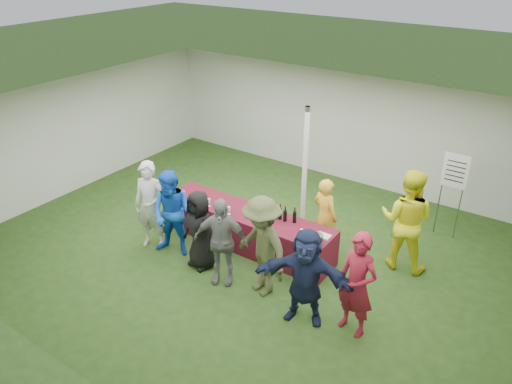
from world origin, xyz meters
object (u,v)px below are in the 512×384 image
Objects in this scene: staff_pourer at (325,216)px; customer_1 at (173,214)px; staff_back at (406,220)px; serving_table at (248,229)px; customer_6 at (357,285)px; customer_3 at (221,241)px; customer_0 at (151,206)px; wine_list_sign at (454,177)px; customer_5 at (306,276)px; customer_2 at (200,230)px; dump_bucket at (316,239)px; customer_4 at (262,247)px.

staff_pourer is 0.91× the size of customer_1.
staff_back is 4.30m from customer_1.
customer_6 reaches higher than serving_table.
customer_3 is at bearing -22.41° from customer_1.
staff_pourer is at bearing 12.61° from customer_0.
customer_3 is at bearing 36.43° from staff_back.
wine_list_sign is 2.70m from staff_pourer.
staff_back reaches higher than customer_5.
customer_1 is 1.12× the size of customer_2.
dump_bucket is (1.63, -0.22, 0.46)m from serving_table.
serving_table is 1.17m from customer_2.
customer_3 is (0.29, -1.20, 0.45)m from serving_table.
staff_back is 4.79m from customer_0.
wine_list_sign is at bearing -109.30° from staff_back.
customer_3 is (-2.82, -3.82, -0.49)m from wine_list_sign.
customer_0 is 0.53m from customer_1.
customer_3 is at bearing -1.22° from customer_2.
customer_4 is (-0.59, -0.83, 0.08)m from dump_bucket.
dump_bucket is at bearing 124.57° from staff_pourer.
dump_bucket is 0.13× the size of wine_list_sign.
customer_3 is 2.48m from customer_6.
serving_table is at bearing 132.02° from customer_5.
customer_4 is at bearing -15.41° from customer_1.
customer_1 is 2.04m from customer_4.
customer_0 reaches higher than dump_bucket.
customer_1 is 3.01m from customer_5.
wine_list_sign is at bearing 58.91° from customer_2.
dump_bucket is 0.13× the size of customer_0.
customer_2 is at bearing 159.34° from customer_5.
serving_table is at bearing 172.31° from dump_bucket.
dump_bucket is 1.02m from customer_4.
customer_2 reaches higher than dump_bucket.
dump_bucket is 1.71m from staff_back.
wine_list_sign is 1.03× the size of customer_6.
customer_5 reaches higher than staff_pourer.
dump_bucket is at bearing -117.57° from wine_list_sign.
customer_5 is 0.95× the size of customer_6.
customer_6 is (3.07, 0.02, 0.11)m from customer_2.
serving_table is 2.00× the size of wine_list_sign.
customer_2 is (-0.31, -1.06, 0.39)m from serving_table.
customer_4 is 1.10× the size of customer_5.
customer_3 is 0.90× the size of customer_4.
customer_6 is at bearing 84.03° from staff_back.
customer_4 is at bearing 12.25° from customer_2.
customer_6 is at bearing 12.16° from customer_2.
customer_6 is at bearing -20.67° from serving_table.
customer_2 is at bearing -17.88° from customer_0.
customer_5 is (-0.75, -2.32, -0.15)m from staff_back.
dump_bucket is at bearing 42.69° from staff_back.
wine_list_sign is at bearing 81.26° from customer_4.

